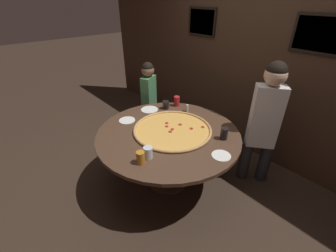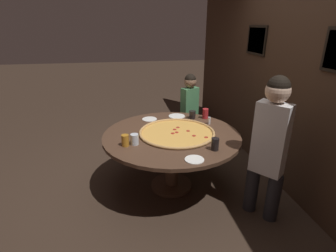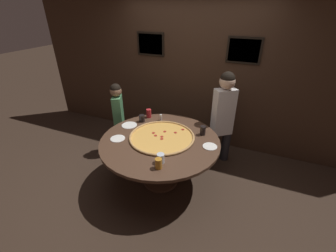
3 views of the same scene
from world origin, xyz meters
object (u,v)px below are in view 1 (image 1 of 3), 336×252
white_plate_right_side (127,120)px  diner_centre_back (149,97)px  white_plate_near_front (221,156)px  diner_side_left (265,119)px  drink_cup_beside_pizza (148,153)px  giant_pizza (173,129)px  drink_cup_front_edge (224,134)px  drink_cup_near_right (141,158)px  dining_table (168,141)px  condiment_shaker (187,108)px  white_plate_left_side (149,110)px  drink_cup_near_left (177,101)px  drink_cup_far_left (166,105)px

white_plate_right_side → diner_centre_back: size_ratio=0.16×
white_plate_near_front → diner_side_left: size_ratio=0.12×
drink_cup_beside_pizza → white_plate_near_front: size_ratio=0.63×
giant_pizza → diner_centre_back: diner_centre_back is taller
drink_cup_front_edge → drink_cup_near_right: (-0.26, -0.92, -0.00)m
dining_table → condiment_shaker: 0.62m
drink_cup_near_right → white_plate_left_side: drink_cup_near_right is taller
drink_cup_front_edge → white_plate_left_side: drink_cup_front_edge is taller
drink_cup_near_left → white_plate_right_side: drink_cup_near_left is taller
white_plate_right_side → diner_side_left: (1.23, 1.07, 0.13)m
white_plate_left_side → white_plate_right_side: size_ratio=1.15×
diner_side_left → drink_cup_beside_pizza: bearing=32.4°
drink_cup_front_edge → drink_cup_beside_pizza: drink_cup_front_edge is taller
dining_table → white_plate_left_side: white_plate_left_side is taller
white_plate_left_side → diner_centre_back: 0.49m
drink_cup_near_left → condiment_shaker: (0.22, -0.02, -0.02)m
white_plate_right_side → dining_table: bearing=20.7°
white_plate_near_front → condiment_shaker: 1.01m
drink_cup_front_edge → drink_cup_far_left: drink_cup_front_edge is taller
condiment_shaker → diner_centre_back: size_ratio=0.08×
condiment_shaker → diner_centre_back: 0.77m
white_plate_left_side → diner_centre_back: size_ratio=0.18×
drink_cup_front_edge → giant_pizza: bearing=-148.9°
drink_cup_front_edge → white_plate_right_side: size_ratio=0.66×
drink_cup_far_left → drink_cup_front_edge: bearing=-1.2°
giant_pizza → drink_cup_near_left: (-0.46, 0.50, 0.06)m
giant_pizza → drink_cup_far_left: size_ratio=8.36×
dining_table → white_plate_left_side: (-0.60, 0.19, 0.13)m
dining_table → white_plate_near_front: (0.67, 0.10, 0.13)m
drink_cup_near_right → white_plate_left_side: (-0.84, 0.74, -0.06)m
giant_pizza → condiment_shaker: (-0.24, 0.48, 0.04)m
diner_centre_back → diner_side_left: diner_side_left is taller
white_plate_near_front → diner_side_left: 0.78m
drink_cup_far_left → drink_cup_beside_pizza: 1.09m
dining_table → drink_cup_beside_pizza: size_ratio=13.83×
drink_cup_beside_pizza → diner_centre_back: size_ratio=0.09×
drink_cup_front_edge → drink_cup_near_right: drink_cup_front_edge is taller
condiment_shaker → diner_centre_back: (-0.76, -0.07, -0.07)m
drink_cup_near_right → drink_cup_beside_pizza: 0.10m
white_plate_right_side → drink_cup_beside_pizza: bearing=-17.8°
drink_cup_front_edge → drink_cup_beside_pizza: 0.86m
giant_pizza → diner_side_left: bearing=49.7°
dining_table → drink_cup_beside_pizza: bearing=-64.4°
drink_cup_far_left → white_plate_near_front: size_ratio=0.58×
drink_cup_far_left → white_plate_right_side: drink_cup_far_left is taller
white_plate_left_side → diner_side_left: diner_side_left is taller
giant_pizza → diner_centre_back: 1.08m
drink_cup_near_right → diner_side_left: size_ratio=0.08×
condiment_shaker → white_plate_right_side: bearing=-112.7°
drink_cup_front_edge → white_plate_left_side: (-1.10, -0.17, -0.06)m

